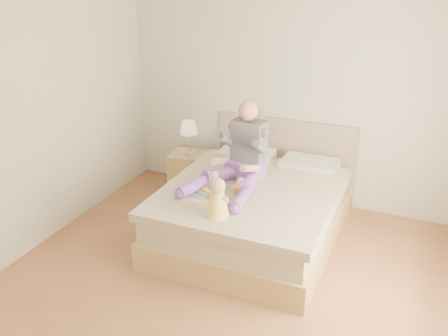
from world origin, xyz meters
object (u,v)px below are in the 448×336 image
at_px(baby, 218,200).
at_px(tray, 219,192).
at_px(nightstand, 190,174).
at_px(bed, 257,207).
at_px(adult, 240,158).

bearing_deg(baby, tray, 106.94).
bearing_deg(nightstand, bed, -36.19).
height_order(bed, baby, bed).
bearing_deg(adult, nightstand, 152.57).
bearing_deg(tray, nightstand, 139.24).
distance_m(bed, baby, 0.94).
relative_size(nightstand, baby, 1.48).
bearing_deg(tray, adult, 88.82).
relative_size(bed, nightstand, 4.00).
bearing_deg(bed, nightstand, 152.04).
relative_size(bed, tray, 4.34).
bearing_deg(baby, adult, 90.75).
distance_m(bed, adult, 0.57).
distance_m(bed, nightstand, 1.25).
xyz_separation_m(adult, baby, (0.09, -0.78, -0.10)).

